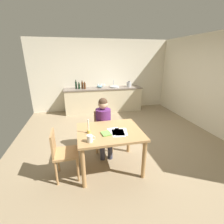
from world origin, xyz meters
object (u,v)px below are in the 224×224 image
bottle_wine_red (82,85)px  wine_glass_back_left (98,84)px  wine_glass_near_sink (104,84)px  chair_side_empty (62,152)px  mixing_bowl (100,86)px  bottle_oil (76,85)px  dining_table (110,137)px  coffee_mug (90,138)px  bottle_vinegar (79,86)px  bottle_sauce (85,86)px  wine_glass_by_kettle (102,84)px  book_magazine (106,133)px  chair_at_table (103,128)px  sink_unit (115,87)px  person_seated (104,123)px  candlestick (89,129)px  stovetop_kettle (129,84)px

bottle_wine_red → wine_glass_back_left: bearing=15.4°
wine_glass_near_sink → wine_glass_back_left: same height
chair_side_empty → wine_glass_back_left: size_ratio=5.69×
mixing_bowl → wine_glass_back_left: size_ratio=1.37×
chair_side_empty → bottle_oil: bottle_oil is taller
dining_table → bottle_oil: size_ratio=3.62×
coffee_mug → wine_glass_back_left: 3.79m
bottle_vinegar → bottle_oil: bearing=152.7°
bottle_vinegar → bottle_sauce: bearing=-7.4°
mixing_bowl → wine_glass_by_kettle: wine_glass_by_kettle is taller
mixing_bowl → wine_glass_near_sink: wine_glass_near_sink is taller
dining_table → bottle_vinegar: bottle_vinegar is taller
bottle_oil → wine_glass_near_sink: (1.04, 0.13, -0.02)m
book_magazine → wine_glass_near_sink: 3.59m
bottle_vinegar → mixing_bowl: (0.74, 0.06, -0.06)m
wine_glass_by_kettle → chair_at_table: bearing=-98.6°
dining_table → bottle_vinegar: size_ratio=4.62×
coffee_mug → book_magazine: (0.29, 0.19, -0.04)m
coffee_mug → book_magazine: 0.35m
bottle_sauce → wine_glass_near_sink: (0.74, 0.21, 0.00)m
sink_unit → mixing_bowl: (-0.56, 0.03, 0.02)m
chair_side_empty → chair_at_table: bearing=44.4°
chair_side_empty → sink_unit: bearing=63.3°
person_seated → book_magazine: size_ratio=6.86×
dining_table → candlestick: candlestick is taller
mixing_bowl → wine_glass_by_kettle: (0.10, 0.12, 0.06)m
chair_side_empty → book_magazine: size_ratio=5.03×
dining_table → bottle_oil: bottle_oil is taller
dining_table → bottle_vinegar: 3.30m
bottle_sauce → wine_glass_by_kettle: 0.67m
wine_glass_near_sink → wine_glass_back_left: bearing=180.0°
person_seated → coffee_mug: size_ratio=9.15×
chair_side_empty → mixing_bowl: mixing_bowl is taller
person_seated → coffee_mug: person_seated is taller
mixing_bowl → sink_unit: bearing=-2.8°
chair_side_empty → candlestick: bearing=11.5°
bottle_oil → wine_glass_near_sink: bottle_oil is taller
bottle_vinegar → wine_glass_near_sink: 0.96m
coffee_mug → bottle_oil: bearing=92.6°
bottle_sauce → mixing_bowl: bearing=9.2°
coffee_mug → chair_at_table: bearing=70.2°
bottle_wine_red → wine_glass_back_left: (0.59, 0.16, -0.01)m
bottle_sauce → chair_side_empty: bearing=-100.1°
bottle_sauce → stovetop_kettle: size_ratio=1.13×
dining_table → mixing_bowl: 3.34m
chair_at_table → book_magazine: bearing=-95.5°
bottle_oil → wine_glass_near_sink: 1.05m
dining_table → book_magazine: bearing=-127.5°
sink_unit → stovetop_kettle: (0.56, -0.00, 0.08)m
stovetop_kettle → wine_glass_near_sink: (-0.93, 0.15, 0.01)m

